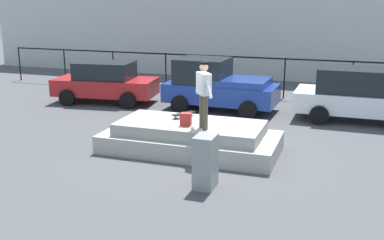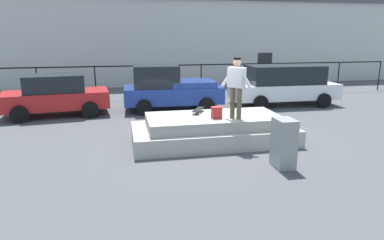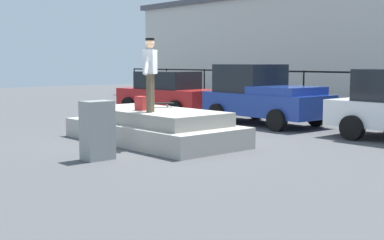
{
  "view_description": "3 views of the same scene",
  "coord_description": "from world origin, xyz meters",
  "views": [
    {
      "loc": [
        3.85,
        -11.73,
        4.1
      ],
      "look_at": [
        -0.54,
        1.1,
        0.49
      ],
      "focal_mm": 43.21,
      "sensor_mm": 36.0,
      "label": 1
    },
    {
      "loc": [
        -2.74,
        -9.86,
        3.14
      ],
      "look_at": [
        -0.62,
        0.43,
        0.53
      ],
      "focal_mm": 32.11,
      "sensor_mm": 36.0,
      "label": 2
    },
    {
      "loc": [
        10.09,
        -8.04,
        1.97
      ],
      "look_at": [
        0.13,
        0.8,
        0.49
      ],
      "focal_mm": 48.35,
      "sensor_mm": 36.0,
      "label": 3
    }
  ],
  "objects": [
    {
      "name": "ground_plane",
      "position": [
        0.0,
        0.0,
        0.0
      ],
      "size": [
        60.0,
        60.0,
        0.0
      ],
      "primitive_type": "plane",
      "color": "#4C4C4F"
    },
    {
      "name": "concrete_ledge",
      "position": [
        -0.11,
        -0.29,
        0.37
      ],
      "size": [
        4.79,
        2.25,
        0.81
      ],
      "color": "#ADA89E",
      "rests_on": "ground_plane"
    },
    {
      "name": "skateboarder",
      "position": [
        0.41,
        -0.75,
        1.82
      ],
      "size": [
        0.71,
        0.84,
        1.72
      ],
      "color": "brown",
      "rests_on": "concrete_ledge"
    },
    {
      "name": "skateboard",
      "position": [
        -0.47,
        0.18,
        0.91
      ],
      "size": [
        0.54,
        0.77,
        0.12
      ],
      "color": "black",
      "rests_on": "concrete_ledge"
    },
    {
      "name": "backpack",
      "position": [
        -0.12,
        -0.63,
        0.98
      ],
      "size": [
        0.3,
        0.22,
        0.34
      ],
      "primitive_type": "cube",
      "rotation": [
        0.0,
        0.0,
        3.23
      ],
      "color": "red",
      "rests_on": "concrete_ledge"
    },
    {
      "name": "car_red_sedan_near",
      "position": [
        -5.32,
        4.38,
        0.84
      ],
      "size": [
        4.2,
        2.33,
        1.64
      ],
      "color": "#B21E1E",
      "rests_on": "ground_plane"
    },
    {
      "name": "car_blue_pickup_mid",
      "position": [
        -0.74,
        4.58,
        0.94
      ],
      "size": [
        4.2,
        2.2,
        1.92
      ],
      "color": "navy",
      "rests_on": "ground_plane"
    },
    {
      "name": "car_white_hatchback_far",
      "position": [
        4.54,
        4.62,
        0.95
      ],
      "size": [
        4.81,
        2.23,
        1.81
      ],
      "color": "white",
      "rests_on": "ground_plane"
    },
    {
      "name": "utility_box",
      "position": [
        1.03,
        -2.57,
        0.6
      ],
      "size": [
        0.44,
        0.6,
        1.2
      ],
      "primitive_type": "cube",
      "rotation": [
        0.0,
        0.0,
        -0.0
      ],
      "color": "gray",
      "rests_on": "ground_plane"
    },
    {
      "name": "fence_row",
      "position": [
        -0.0,
        7.55,
        1.23
      ],
      "size": [
        24.06,
        0.06,
        1.69
      ],
      "color": "black",
      "rests_on": "ground_plane"
    },
    {
      "name": "warehouse_building",
      "position": [
        0.0,
        14.64,
        2.77
      ],
      "size": [
        33.64,
        6.34,
        5.53
      ],
      "color": "beige",
      "rests_on": "ground_plane"
    }
  ]
}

